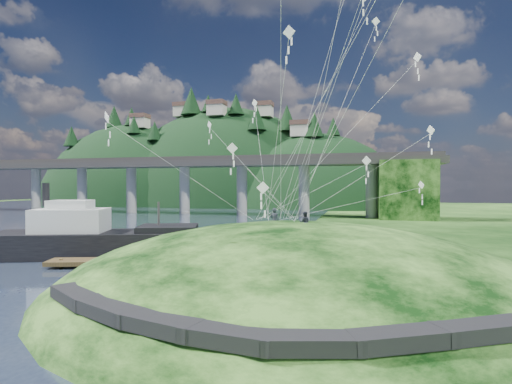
# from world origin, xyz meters

# --- Properties ---
(ground) EXTENTS (320.00, 320.00, 0.00)m
(ground) POSITION_xyz_m (0.00, 0.00, 0.00)
(ground) COLOR black
(ground) RESTS_ON ground
(grass_hill) EXTENTS (36.00, 32.00, 13.00)m
(grass_hill) POSITION_xyz_m (8.00, 2.00, -1.50)
(grass_hill) COLOR black
(grass_hill) RESTS_ON ground
(footpath) EXTENTS (22.29, 5.84, 0.83)m
(footpath) POSITION_xyz_m (7.46, -9.74, 2.08)
(footpath) COLOR black
(footpath) RESTS_ON ground
(bridge) EXTENTS (160.00, 11.00, 15.00)m
(bridge) POSITION_xyz_m (-26.46, 70.07, 9.70)
(bridge) COLOR #2D2B2B
(bridge) RESTS_ON ground
(far_ridge) EXTENTS (153.00, 70.00, 94.50)m
(far_ridge) POSITION_xyz_m (-43.58, 122.17, -7.44)
(far_ridge) COLOR black
(far_ridge) RESTS_ON ground
(work_barge) EXTENTS (23.01, 12.99, 7.79)m
(work_barge) POSITION_xyz_m (-14.88, 11.45, 1.95)
(work_barge) COLOR black
(work_barge) RESTS_ON ground
(wooden_dock) EXTENTS (15.72, 7.29, 1.12)m
(wooden_dock) POSITION_xyz_m (-7.98, 7.81, 0.49)
(wooden_dock) COLOR #3A2B17
(wooden_dock) RESTS_ON ground
(kite_flyers) EXTENTS (3.32, 2.66, 1.92)m
(kite_flyers) POSITION_xyz_m (7.11, 3.42, 5.79)
(kite_flyers) COLOR #23262F
(kite_flyers) RESTS_ON ground
(kite_swarm) EXTENTS (19.17, 17.64, 21.53)m
(kite_swarm) POSITION_xyz_m (10.30, 3.08, 16.59)
(kite_swarm) COLOR white
(kite_swarm) RESTS_ON ground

